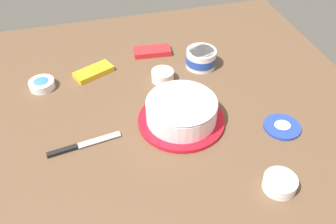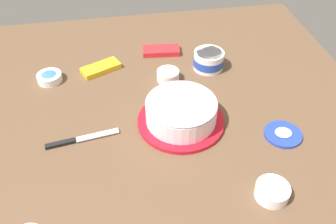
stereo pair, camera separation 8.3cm
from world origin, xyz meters
The scene contains 10 objects.
ground_plane centered at (0.00, 0.00, 0.00)m, with size 1.54×1.54×0.00m, color brown.
frosted_cake centered at (0.06, -0.03, 0.05)m, with size 0.29×0.29×0.10m.
frosting_tub centered at (0.23, 0.26, 0.04)m, with size 0.12×0.12×0.07m.
frosting_tub_lid centered at (0.38, -0.15, 0.01)m, with size 0.12×0.12×0.02m.
spreading_knife centered at (-0.29, -0.06, 0.01)m, with size 0.24×0.06×0.01m.
sprinkle_bowl_rainbow centered at (0.25, -0.37, 0.02)m, with size 0.10×0.10×0.04m.
sprinkle_bowl_blue centered at (-0.39, 0.28, 0.02)m, with size 0.09×0.09×0.03m.
sprinkle_bowl_orange centered at (0.06, 0.21, 0.02)m, with size 0.09×0.09×0.04m.
candy_box_lower centered at (-0.19, 0.32, 0.01)m, with size 0.15×0.07×0.02m, color yellow.
candy_box_upper centered at (0.06, 0.41, 0.01)m, with size 0.15×0.07×0.02m, color red.
Camera 2 is at (-0.13, -0.90, 0.85)m, focal length 38.69 mm.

